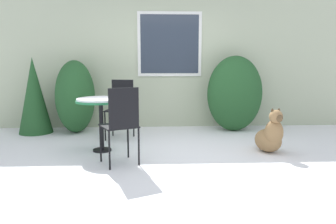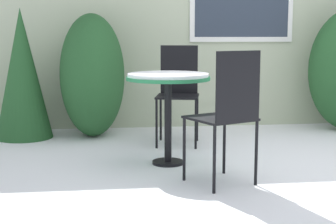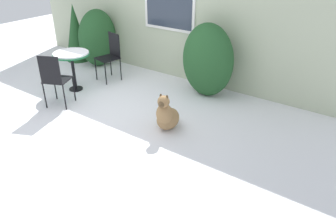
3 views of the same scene
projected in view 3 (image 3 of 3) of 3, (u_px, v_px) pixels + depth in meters
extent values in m
plane|color=white|center=(98.00, 108.00, 6.17)|extent=(16.00, 16.00, 0.00)
cube|color=#B2BC9E|center=(166.00, 11.00, 7.08)|extent=(8.00, 0.06, 2.88)
cube|color=white|center=(169.00, 0.00, 6.87)|extent=(1.29, 0.04, 1.28)
cube|color=#2D3847|center=(169.00, 0.00, 6.86)|extent=(1.17, 0.01, 1.16)
ellipsoid|color=#235128|center=(98.00, 38.00, 7.95)|extent=(0.72, 1.03, 1.37)
ellipsoid|color=#235128|center=(208.00, 60.00, 6.36)|extent=(1.07, 0.63, 1.46)
cone|color=#235128|center=(76.00, 33.00, 8.31)|extent=(0.62, 0.62, 1.43)
cylinder|color=black|center=(76.00, 89.00, 6.92)|extent=(0.28, 0.28, 0.03)
cylinder|color=black|center=(74.00, 72.00, 6.75)|extent=(0.06, 0.06, 0.72)
cylinder|color=#237A47|center=(71.00, 55.00, 6.57)|extent=(0.73, 0.73, 0.03)
cylinder|color=white|center=(71.00, 53.00, 6.56)|extent=(0.70, 0.70, 0.03)
cube|color=black|center=(107.00, 58.00, 7.16)|extent=(0.51, 0.51, 0.02)
cube|color=black|center=(114.00, 45.00, 7.16)|extent=(0.39, 0.10, 0.51)
cylinder|color=black|center=(96.00, 69.00, 7.29)|extent=(0.02, 0.02, 0.50)
cylinder|color=black|center=(106.00, 74.00, 7.04)|extent=(0.02, 0.02, 0.50)
cylinder|color=black|center=(111.00, 65.00, 7.53)|extent=(0.02, 0.02, 0.50)
cylinder|color=black|center=(121.00, 70.00, 7.27)|extent=(0.02, 0.02, 0.50)
cube|color=black|center=(58.00, 80.00, 6.07)|extent=(0.57, 0.57, 0.02)
cube|color=black|center=(50.00, 70.00, 5.77)|extent=(0.37, 0.18, 0.51)
cylinder|color=black|center=(74.00, 89.00, 6.33)|extent=(0.02, 0.02, 0.50)
cylinder|color=black|center=(55.00, 87.00, 6.39)|extent=(0.02, 0.02, 0.50)
cylinder|color=black|center=(65.00, 98.00, 5.99)|extent=(0.02, 0.02, 0.50)
cylinder|color=black|center=(45.00, 96.00, 6.05)|extent=(0.02, 0.02, 0.50)
ellipsoid|color=#937047|center=(168.00, 119.00, 5.45)|extent=(0.45, 0.54, 0.34)
ellipsoid|color=#937047|center=(165.00, 114.00, 5.27)|extent=(0.32, 0.30, 0.38)
sphere|color=#937047|center=(164.00, 101.00, 5.12)|extent=(0.19, 0.19, 0.19)
cone|color=brown|center=(160.00, 106.00, 5.03)|extent=(0.12, 0.09, 0.11)
ellipsoid|color=brown|center=(161.00, 96.00, 5.12)|extent=(0.05, 0.04, 0.09)
ellipsoid|color=brown|center=(167.00, 97.00, 5.08)|extent=(0.05, 0.04, 0.09)
ellipsoid|color=#937047|center=(173.00, 118.00, 5.67)|extent=(0.12, 0.23, 0.07)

